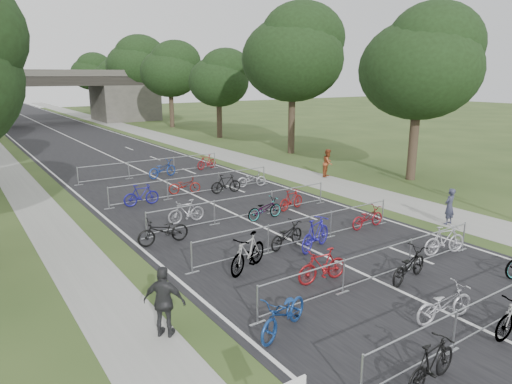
# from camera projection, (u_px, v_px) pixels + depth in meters

# --- Properties ---
(road) EXTENTS (11.00, 140.00, 0.01)m
(road) POSITION_uv_depth(u_px,v_px,m) (68.00, 136.00, 48.73)
(road) COLOR black
(road) RESTS_ON ground
(sidewalk_right) EXTENTS (3.00, 140.00, 0.01)m
(sidewalk_right) POSITION_uv_depth(u_px,v_px,m) (140.00, 131.00, 53.08)
(sidewalk_right) COLOR gray
(sidewalk_right) RESTS_ON ground
(lane_markings) EXTENTS (0.12, 140.00, 0.00)m
(lane_markings) POSITION_uv_depth(u_px,v_px,m) (68.00, 136.00, 48.73)
(lane_markings) COLOR silver
(lane_markings) RESTS_ON ground
(overpass_bridge) EXTENTS (31.00, 8.00, 7.05)m
(overpass_bridge) POSITION_uv_depth(u_px,v_px,m) (39.00, 97.00, 59.88)
(overpass_bridge) COLOR #43413C
(overpass_bridge) RESTS_ON ground
(tree_right_0) EXTENTS (7.17, 7.17, 10.93)m
(tree_right_0) POSITION_uv_depth(u_px,v_px,m) (422.00, 65.00, 26.82)
(tree_right_0) COLOR #33261C
(tree_right_0) RESTS_ON ground
(tree_right_1) EXTENTS (8.18, 8.18, 12.47)m
(tree_right_1) POSITION_uv_depth(u_px,v_px,m) (294.00, 55.00, 36.20)
(tree_right_1) COLOR #33261C
(tree_right_1) RESTS_ON ground
(tree_right_2) EXTENTS (6.16, 6.16, 9.39)m
(tree_right_2) POSITION_uv_depth(u_px,v_px,m) (220.00, 79.00, 46.31)
(tree_right_2) COLOR #33261C
(tree_right_2) RESTS_ON ground
(tree_right_3) EXTENTS (7.17, 7.17, 10.93)m
(tree_right_3) POSITION_uv_depth(u_px,v_px,m) (171.00, 70.00, 55.69)
(tree_right_3) COLOR #33261C
(tree_right_3) RESTS_ON ground
(tree_right_4) EXTENTS (8.18, 8.18, 12.47)m
(tree_right_4) POSITION_uv_depth(u_px,v_px,m) (136.00, 64.00, 65.07)
(tree_right_4) COLOR #33261C
(tree_right_4) RESTS_ON ground
(tree_right_5) EXTENTS (6.16, 6.16, 9.39)m
(tree_right_5) POSITION_uv_depth(u_px,v_px,m) (111.00, 78.00, 75.17)
(tree_right_5) COLOR #33261C
(tree_right_5) RESTS_ON ground
(tree_right_6) EXTENTS (7.17, 7.17, 10.93)m
(tree_right_6) POSITION_uv_depth(u_px,v_px,m) (91.00, 72.00, 84.55)
(tree_right_6) COLOR #33261C
(tree_right_6) RESTS_ON ground
(barrier_row_1) EXTENTS (9.70, 0.08, 1.10)m
(barrier_row_1) POSITION_uv_depth(u_px,v_px,m) (490.00, 313.00, 11.39)
(barrier_row_1) COLOR #A7AAAF
(barrier_row_1) RESTS_ON ground
(barrier_row_2) EXTENTS (9.70, 0.08, 1.10)m
(barrier_row_2) POSITION_uv_depth(u_px,v_px,m) (379.00, 265.00, 14.28)
(barrier_row_2) COLOR #A7AAAF
(barrier_row_2) RESTS_ON ground
(barrier_row_3) EXTENTS (9.70, 0.08, 1.10)m
(barrier_row_3) POSITION_uv_depth(u_px,v_px,m) (301.00, 231.00, 17.33)
(barrier_row_3) COLOR #A7AAAF
(barrier_row_3) RESTS_ON ground
(barrier_row_4) EXTENTS (9.70, 0.08, 1.10)m
(barrier_row_4) POSITION_uv_depth(u_px,v_px,m) (244.00, 207.00, 20.53)
(barrier_row_4) COLOR #A7AAAF
(barrier_row_4) RESTS_ON ground
(barrier_row_5) EXTENTS (9.70, 0.08, 1.10)m
(barrier_row_5) POSITION_uv_depth(u_px,v_px,m) (194.00, 186.00, 24.54)
(barrier_row_5) COLOR #A7AAAF
(barrier_row_5) RESTS_ON ground
(barrier_row_6) EXTENTS (9.70, 0.08, 1.10)m
(barrier_row_6) POSITION_uv_depth(u_px,v_px,m) (152.00, 168.00, 29.35)
(barrier_row_6) COLOR #A7AAAF
(barrier_row_6) RESTS_ON ground
(bike_4) EXTENTS (1.79, 0.67, 1.05)m
(bike_4) POSITION_uv_depth(u_px,v_px,m) (432.00, 364.00, 9.40)
(bike_4) COLOR black
(bike_4) RESTS_ON ground
(bike_5) EXTENTS (1.96, 0.96, 0.99)m
(bike_5) POSITION_uv_depth(u_px,v_px,m) (444.00, 304.00, 11.94)
(bike_5) COLOR #B5B4BC
(bike_5) RESTS_ON ground
(bike_8) EXTENTS (2.15, 1.42, 1.07)m
(bike_8) POSITION_uv_depth(u_px,v_px,m) (284.00, 314.00, 11.35)
(bike_8) COLOR navy
(bike_8) RESTS_ON ground
(bike_9) EXTENTS (1.84, 0.68, 1.08)m
(bike_9) POSITION_uv_depth(u_px,v_px,m) (322.00, 266.00, 14.19)
(bike_9) COLOR maroon
(bike_9) RESTS_ON ground
(bike_10) EXTENTS (2.07, 1.06, 1.04)m
(bike_10) POSITION_uv_depth(u_px,v_px,m) (409.00, 265.00, 14.29)
(bike_10) COLOR black
(bike_10) RESTS_ON ground
(bike_11) EXTENTS (1.88, 0.89, 1.09)m
(bike_11) POSITION_uv_depth(u_px,v_px,m) (445.00, 240.00, 16.38)
(bike_11) COLOR #B4B2BA
(bike_11) RESTS_ON ground
(bike_12) EXTENTS (2.13, 1.42, 1.25)m
(bike_12) POSITION_uv_depth(u_px,v_px,m) (248.00, 253.00, 15.02)
(bike_12) COLOR #A7AAAF
(bike_12) RESTS_ON ground
(bike_13) EXTENTS (1.93, 1.07, 0.96)m
(bike_13) POSITION_uv_depth(u_px,v_px,m) (287.00, 235.00, 17.11)
(bike_13) COLOR black
(bike_13) RESTS_ON ground
(bike_14) EXTENTS (2.10, 1.25, 1.22)m
(bike_14) POSITION_uv_depth(u_px,v_px,m) (316.00, 234.00, 16.85)
(bike_14) COLOR #211A92
(bike_14) RESTS_ON ground
(bike_15) EXTENTS (1.78, 0.63, 0.94)m
(bike_15) POSITION_uv_depth(u_px,v_px,m) (367.00, 217.00, 19.29)
(bike_15) COLOR maroon
(bike_15) RESTS_ON ground
(bike_16) EXTENTS (2.05, 0.80, 1.06)m
(bike_16) POSITION_uv_depth(u_px,v_px,m) (163.00, 231.00, 17.42)
(bike_16) COLOR black
(bike_16) RESTS_ON ground
(bike_17) EXTENTS (1.72, 0.54, 1.03)m
(bike_17) POSITION_uv_depth(u_px,v_px,m) (186.00, 212.00, 19.97)
(bike_17) COLOR gray
(bike_17) RESTS_ON ground
(bike_18) EXTENTS (1.86, 0.71, 0.97)m
(bike_18) POSITION_uv_depth(u_px,v_px,m) (265.00, 209.00, 20.46)
(bike_18) COLOR #A7AAAF
(bike_18) RESTS_ON ground
(bike_19) EXTENTS (1.70, 0.76, 0.99)m
(bike_19) POSITION_uv_depth(u_px,v_px,m) (291.00, 200.00, 21.92)
(bike_19) COLOR maroon
(bike_19) RESTS_ON ground
(bike_20) EXTENTS (1.82, 0.60, 1.08)m
(bike_20) POSITION_uv_depth(u_px,v_px,m) (141.00, 195.00, 22.62)
(bike_20) COLOR navy
(bike_20) RESTS_ON ground
(bike_21) EXTENTS (1.85, 1.04, 0.92)m
(bike_21) POSITION_uv_depth(u_px,v_px,m) (184.00, 186.00, 24.93)
(bike_21) COLOR maroon
(bike_21) RESTS_ON ground
(bike_22) EXTENTS (1.79, 0.74, 1.04)m
(bike_22) POSITION_uv_depth(u_px,v_px,m) (226.00, 184.00, 25.05)
(bike_22) COLOR black
(bike_22) RESTS_ON ground
(bike_23) EXTENTS (1.83, 1.03, 0.91)m
(bike_23) POSITION_uv_depth(u_px,v_px,m) (252.00, 179.00, 26.52)
(bike_23) COLOR #96969D
(bike_23) RESTS_ON ground
(bike_26) EXTENTS (2.22, 1.29, 1.10)m
(bike_26) POSITION_uv_depth(u_px,v_px,m) (162.00, 169.00, 28.87)
(bike_26) COLOR navy
(bike_26) RESTS_ON ground
(bike_27) EXTENTS (1.70, 0.78, 0.99)m
(bike_27) POSITION_uv_depth(u_px,v_px,m) (207.00, 162.00, 31.50)
(bike_27) COLOR maroon
(bike_27) RESTS_ON ground
(pedestrian_a) EXTENTS (0.61, 0.43, 1.60)m
(pedestrian_a) POSITION_uv_depth(u_px,v_px,m) (449.00, 207.00, 19.71)
(pedestrian_a) COLOR #2D2F44
(pedestrian_a) RESTS_ON ground
(pedestrian_b) EXTENTS (1.09, 1.02, 1.78)m
(pedestrian_b) POSITION_uv_depth(u_px,v_px,m) (328.00, 163.00, 29.02)
(pedestrian_b) COLOR brown
(pedestrian_b) RESTS_ON ground
(pedestrian_c) EXTENTS (1.08, 1.07, 1.83)m
(pedestrian_c) POSITION_uv_depth(u_px,v_px,m) (164.00, 302.00, 11.15)
(pedestrian_c) COLOR #28292B
(pedestrian_c) RESTS_ON ground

